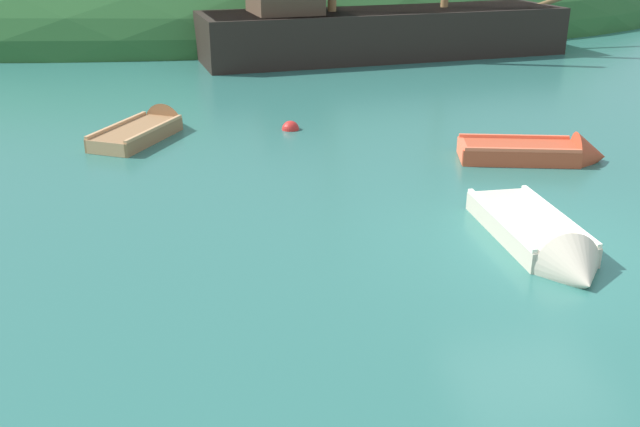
# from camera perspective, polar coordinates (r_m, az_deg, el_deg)

# --- Properties ---
(ground_plane) EXTENTS (120.00, 120.00, 0.00)m
(ground_plane) POSITION_cam_1_polar(r_m,az_deg,el_deg) (11.25, 17.43, -2.62)
(ground_plane) COLOR #2D6B60
(shore_hill) EXTENTS (50.69, 24.75, 10.44)m
(shore_hill) POSITION_cam_1_polar(r_m,az_deg,el_deg) (38.55, -10.85, 15.05)
(shore_hill) COLOR #2D602D
(shore_hill) RESTS_ON ground
(sailing_ship) EXTENTS (15.88, 5.56, 10.59)m
(sailing_ship) POSITION_cam_1_polar(r_m,az_deg,el_deg) (26.67, 4.73, 13.65)
(sailing_ship) COLOR black
(sailing_ship) RESTS_ON ground
(rowboat_center) EXTENTS (1.13, 3.18, 0.99)m
(rowboat_center) POSITION_cam_1_polar(r_m,az_deg,el_deg) (11.13, 17.31, -2.32)
(rowboat_center) COLOR beige
(rowboat_center) RESTS_ON ground
(rowboat_near_dock) EXTENTS (3.08, 1.60, 1.00)m
(rowboat_near_dock) POSITION_cam_1_polar(r_m,az_deg,el_deg) (15.36, 17.17, 4.47)
(rowboat_near_dock) COLOR #C64C2D
(rowboat_near_dock) RESTS_ON ground
(rowboat_outer_left) EXTENTS (2.23, 3.08, 0.98)m
(rowboat_outer_left) POSITION_cam_1_polar(r_m,az_deg,el_deg) (16.94, -13.52, 6.40)
(rowboat_outer_left) COLOR #9E7047
(rowboat_outer_left) RESTS_ON ground
(buoy_red) EXTENTS (0.41, 0.41, 0.41)m
(buoy_red) POSITION_cam_1_polar(r_m,az_deg,el_deg) (16.98, -2.37, 6.70)
(buoy_red) COLOR red
(buoy_red) RESTS_ON ground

